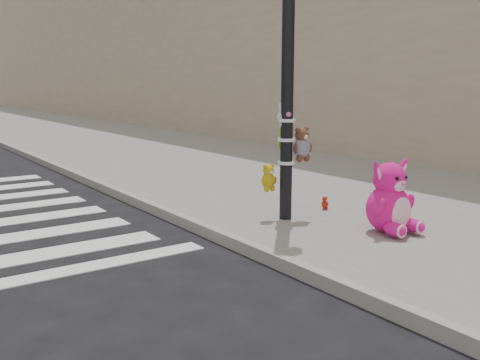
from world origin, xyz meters
TOP-DOWN VIEW (x-y plane):
  - ground at (0.00, 0.00)m, footprint 120.00×120.00m
  - sidewalk_near at (5.00, 10.00)m, footprint 7.00×80.00m
  - curb_edge at (1.55, 10.00)m, footprint 0.12×80.00m
  - bld_near at (10.50, 20.00)m, footprint 5.00×60.00m
  - signal_pole at (2.63, 1.81)m, footprint 0.70×0.49m
  - pink_bunny at (3.20, 0.57)m, footprint 0.64×0.67m
  - red_teddy at (3.40, 1.89)m, footprint 0.13×0.10m

SIDE VIEW (x-z plane):
  - ground at x=0.00m, z-range 0.00..0.00m
  - sidewalk_near at x=5.00m, z-range 0.00..0.14m
  - curb_edge at x=1.55m, z-range -0.01..0.15m
  - red_teddy at x=3.40m, z-range 0.14..0.33m
  - pink_bunny at x=3.20m, z-range 0.06..0.96m
  - signal_pole at x=2.63m, z-range -0.22..3.78m
  - bld_near at x=10.50m, z-range 0.00..10.00m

